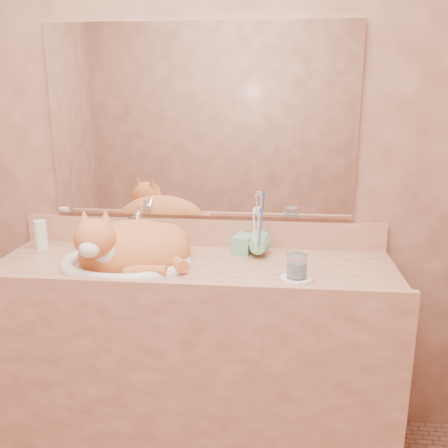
# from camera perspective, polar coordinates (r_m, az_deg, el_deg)

# --- Properties ---
(wall_back) EXTENTS (2.40, 0.02, 2.50)m
(wall_back) POSITION_cam_1_polar(r_m,az_deg,el_deg) (2.16, -2.57, 7.83)
(wall_back) COLOR brown
(wall_back) RESTS_ON ground
(vanity_counter) EXTENTS (1.60, 0.55, 0.85)m
(vanity_counter) POSITION_cam_1_polar(r_m,az_deg,el_deg) (2.17, -3.39, -15.32)
(vanity_counter) COLOR #9A5C45
(vanity_counter) RESTS_ON floor
(mirror) EXTENTS (1.30, 0.02, 0.80)m
(mirror) POSITION_cam_1_polar(r_m,az_deg,el_deg) (2.14, -2.66, 11.52)
(mirror) COLOR white
(mirror) RESTS_ON wall_back
(sink_basin) EXTENTS (0.54, 0.46, 0.16)m
(sink_basin) POSITION_cam_1_polar(r_m,az_deg,el_deg) (2.00, -11.24, -2.39)
(sink_basin) COLOR white
(sink_basin) RESTS_ON vanity_counter
(faucet) EXTENTS (0.05, 0.13, 0.18)m
(faucet) POSITION_cam_1_polar(r_m,az_deg,el_deg) (2.18, -9.76, -0.63)
(faucet) COLOR silver
(faucet) RESTS_ON vanity_counter
(cat) EXTENTS (0.50, 0.44, 0.25)m
(cat) POSITION_cam_1_polar(r_m,az_deg,el_deg) (2.00, -10.73, -2.44)
(cat) COLOR #C05F2C
(cat) RESTS_ON sink_basin
(soap_dispenser) EXTENTS (0.09, 0.09, 0.17)m
(soap_dispenser) POSITION_cam_1_polar(r_m,az_deg,el_deg) (2.07, 1.78, -1.46)
(soap_dispenser) COLOR #74B992
(soap_dispenser) RESTS_ON vanity_counter
(toothbrush_cup) EXTENTS (0.11, 0.11, 0.10)m
(toothbrush_cup) POSITION_cam_1_polar(r_m,az_deg,el_deg) (2.03, 3.82, -2.84)
(toothbrush_cup) COLOR #74B992
(toothbrush_cup) RESTS_ON vanity_counter
(toothbrushes) EXTENTS (0.04, 0.04, 0.22)m
(toothbrushes) POSITION_cam_1_polar(r_m,az_deg,el_deg) (2.01, 3.86, -0.55)
(toothbrushes) COLOR white
(toothbrushes) RESTS_ON toothbrush_cup
(saucer) EXTENTS (0.12, 0.12, 0.01)m
(saucer) POSITION_cam_1_polar(r_m,az_deg,el_deg) (1.85, 8.27, -6.20)
(saucer) COLOR white
(saucer) RESTS_ON vanity_counter
(water_glass) EXTENTS (0.07, 0.07, 0.09)m
(water_glass) POSITION_cam_1_polar(r_m,az_deg,el_deg) (1.83, 8.33, -4.77)
(water_glass) COLOR silver
(water_glass) RESTS_ON saucer
(lotion_bottle) EXTENTS (0.05, 0.05, 0.13)m
(lotion_bottle) POSITION_cam_1_polar(r_m,az_deg,el_deg) (2.30, -20.19, -1.20)
(lotion_bottle) COLOR white
(lotion_bottle) RESTS_ON vanity_counter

